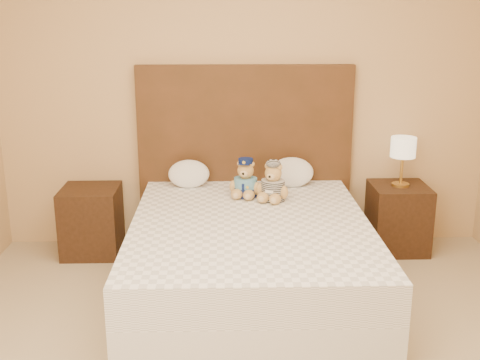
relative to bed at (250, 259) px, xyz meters
name	(u,v)px	position (x,y,z in m)	size (l,w,h in m)	color
room_walls	(258,34)	(0.00, -0.74, 1.53)	(4.04, 4.52, 2.72)	tan
bed	(250,259)	(0.00, 0.00, 0.00)	(1.60, 2.00, 0.55)	white
headboard	(245,157)	(0.00, 1.01, 0.47)	(1.75, 0.08, 1.50)	#512E18
nightstand_left	(92,221)	(-1.25, 0.80, 0.00)	(0.45, 0.45, 0.55)	#392012
nightstand_right	(398,218)	(1.25, 0.80, 0.00)	(0.45, 0.45, 0.55)	#392012
lamp	(403,150)	(1.25, 0.80, 0.57)	(0.20, 0.20, 0.40)	gold
teddy_police	(246,178)	(-0.01, 0.55, 0.42)	(0.25, 0.24, 0.29)	#AB7D42
teddy_prisoner	(273,182)	(0.19, 0.45, 0.42)	(0.26, 0.25, 0.29)	#AB7D42
pillow_left	(189,173)	(-0.46, 0.83, 0.39)	(0.33, 0.21, 0.23)	white
pillow_right	(292,171)	(0.37, 0.83, 0.40)	(0.35, 0.23, 0.25)	white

